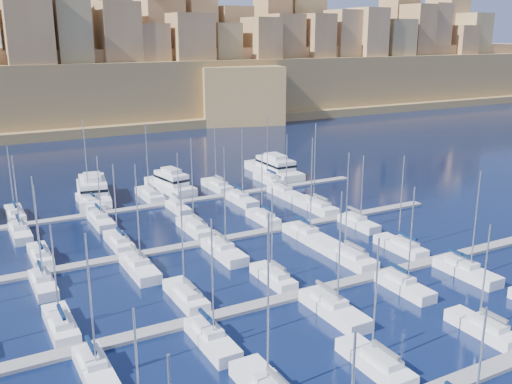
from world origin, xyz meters
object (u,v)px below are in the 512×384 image
sailboat_4 (483,328)px  motor_yacht_b (93,190)px  motor_yacht_c (171,184)px  motor_yacht_d (274,168)px

sailboat_4 → motor_yacht_b: size_ratio=0.63×
motor_yacht_c → motor_yacht_b: bearing=171.7°
motor_yacht_b → motor_yacht_d: size_ratio=1.07×
motor_yacht_d → sailboat_4: bearing=-102.9°
motor_yacht_c → sailboat_4: bearing=-82.7°
sailboat_4 → motor_yacht_d: size_ratio=0.68×
sailboat_4 → motor_yacht_b: 75.38m
sailboat_4 → motor_yacht_d: (16.34, 71.17, 1.00)m
sailboat_4 → motor_yacht_b: sailboat_4 is taller
sailboat_4 → motor_yacht_d: 73.03m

